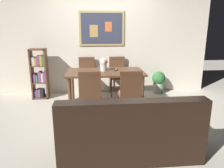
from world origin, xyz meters
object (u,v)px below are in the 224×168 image
at_px(leather_couch, 129,132).
at_px(dining_chair_near_right, 130,91).
at_px(dining_table, 105,76).
at_px(dining_chair_far_left, 87,73).
at_px(flower_vase, 104,64).
at_px(dining_chair_far_right, 117,73).
at_px(tv_remote, 116,70).
at_px(potted_ivy, 159,81).
at_px(dining_chair_near_left, 90,91).
at_px(bookshelf, 40,74).

bearing_deg(leather_couch, dining_chair_near_right, 79.44).
distance_m(dining_table, dining_chair_near_right, 0.88).
distance_m(dining_chair_far_left, flower_vase, 0.85).
relative_size(dining_chair_far_left, leather_couch, 0.51).
relative_size(dining_chair_near_right, leather_couch, 0.51).
height_order(dining_table, dining_chair_far_right, dining_chair_far_right).
bearing_deg(dining_chair_near_right, tv_remote, 99.67).
relative_size(dining_table, dining_chair_near_right, 1.76).
distance_m(dining_chair_far_left, potted_ivy, 1.80).
xyz_separation_m(potted_ivy, tv_remote, (-1.15, -0.65, 0.45)).
bearing_deg(dining_table, dining_chair_far_right, 65.33).
bearing_deg(dining_chair_near_left, dining_table, 66.80).
xyz_separation_m(dining_chair_near_left, flower_vase, (0.29, 0.80, 0.35)).
relative_size(bookshelf, tv_remote, 7.12).
bearing_deg(potted_ivy, leather_couch, -114.55).
bearing_deg(dining_chair_near_right, dining_chair_far_right, 91.74).
bearing_deg(tv_remote, leather_couch, -91.64).
distance_m(dining_chair_near_left, leather_couch, 1.27).
bearing_deg(dining_chair_far_right, dining_table, -114.67).
distance_m(dining_chair_near_left, flower_vase, 0.92).
relative_size(leather_couch, bookshelf, 1.56).
height_order(dining_chair_far_right, leather_couch, dining_chair_far_right).
xyz_separation_m(leather_couch, flower_vase, (-0.21, 1.94, 0.57)).
height_order(dining_chair_near_right, dining_chair_far_right, same).
relative_size(dining_chair_near_right, dining_chair_far_left, 1.00).
bearing_deg(dining_table, potted_ivy, 28.14).
height_order(dining_chair_near_right, dining_chair_far_left, same).
bearing_deg(dining_chair_near_left, tv_remote, 56.40).
bearing_deg(dining_chair_far_right, flower_vase, -118.26).
bearing_deg(dining_chair_far_left, dining_chair_far_right, 0.52).
bearing_deg(tv_remote, flower_vase, -170.48).
xyz_separation_m(bookshelf, tv_remote, (1.72, -0.50, 0.18)).
bearing_deg(potted_ivy, dining_table, -151.86).
xyz_separation_m(dining_chair_near_left, dining_chair_far_right, (0.66, 1.49, 0.00)).
relative_size(dining_chair_near_right, flower_vase, 3.36).
xyz_separation_m(dining_chair_near_left, potted_ivy, (1.71, 1.49, -0.25)).
bearing_deg(tv_remote, bookshelf, 163.64).
relative_size(dining_chair_near_left, potted_ivy, 1.63).
bearing_deg(dining_chair_near_left, dining_chair_near_right, -2.93).
bearing_deg(bookshelf, dining_chair_far_left, 7.45).
bearing_deg(dining_chair_near_left, potted_ivy, 41.13).
distance_m(dining_chair_near_left, dining_chair_far_right, 1.64).
bearing_deg(tv_remote, dining_chair_far_left, 134.52).
height_order(dining_chair_near_right, bookshelf, bookshelf).
bearing_deg(dining_chair_far_left, dining_table, -61.82).
height_order(dining_chair_far_right, potted_ivy, dining_chair_far_right).
bearing_deg(dining_chair_far_right, dining_chair_far_left, -179.48).
relative_size(dining_table, dining_chair_far_right, 1.76).
bearing_deg(dining_chair_near_right, leather_couch, -100.56).
xyz_separation_m(dining_table, potted_ivy, (1.39, 0.74, -0.35)).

